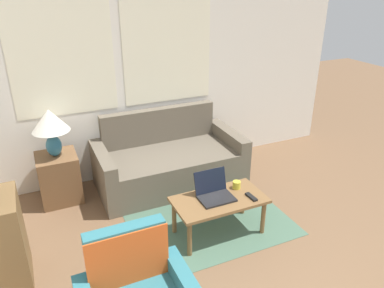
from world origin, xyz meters
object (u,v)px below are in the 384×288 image
(coffee_table, at_px, (219,203))
(tv_remote, at_px, (251,197))
(table_lamp, at_px, (50,124))
(couch, at_px, (168,162))
(cup_navy, at_px, (237,185))
(laptop, at_px, (214,192))

(coffee_table, relative_size, tv_remote, 5.81)
(tv_remote, bearing_deg, table_lamp, 139.45)
(table_lamp, height_order, tv_remote, table_lamp)
(couch, relative_size, cup_navy, 21.75)
(cup_navy, distance_m, tv_remote, 0.22)
(laptop, bearing_deg, cup_navy, 9.93)
(cup_navy, bearing_deg, laptop, -170.07)
(laptop, xyz_separation_m, tv_remote, (0.32, -0.16, -0.04))
(table_lamp, xyz_separation_m, tv_remote, (1.62, -1.39, -0.51))
(couch, height_order, coffee_table, couch)
(table_lamp, xyz_separation_m, coffee_table, (1.33, -1.27, -0.58))
(coffee_table, bearing_deg, laptop, 120.42)
(cup_navy, bearing_deg, coffee_table, -158.37)
(coffee_table, bearing_deg, cup_navy, 21.63)
(couch, xyz_separation_m, tv_remote, (0.37, -1.26, 0.14))
(couch, bearing_deg, cup_navy, -72.58)
(table_lamp, bearing_deg, tv_remote, -40.55)
(laptop, xyz_separation_m, cup_navy, (0.28, 0.05, -0.02))
(table_lamp, height_order, laptop, table_lamp)
(coffee_table, relative_size, cup_navy, 11.21)
(couch, height_order, tv_remote, couch)
(coffee_table, height_order, cup_navy, cup_navy)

